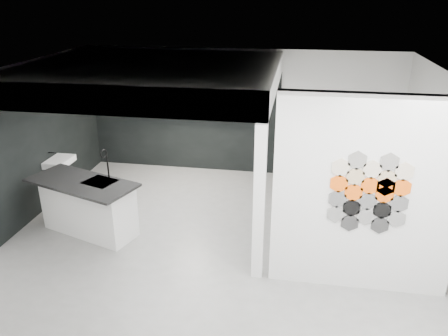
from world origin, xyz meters
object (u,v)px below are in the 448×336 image
kettle (234,114)px  glass_bowl (246,116)px  kitchen_island (88,205)px  bottle_dark (169,111)px  glass_vase (246,115)px  wall_basin (59,162)px  stockpot (151,110)px  partition_panel (365,197)px  utensil_cup (155,111)px

kettle → glass_bowl: bearing=-18.8°
kitchen_island → bottle_dark: kitchen_island is taller
glass_vase → kettle: bearing=180.0°
wall_basin → stockpot: size_ratio=2.86×
glass_bowl → glass_vase: bearing=0.0°
kettle → glass_bowl: (0.25, 0.00, -0.04)m
wall_basin → glass_bowl: glass_bowl is taller
partition_panel → kettle: partition_panel is taller
partition_panel → glass_vase: 4.39m
partition_panel → wall_basin: partition_panel is taller
kettle → utensil_cup: kettle is taller
kettle → bottle_dark: bearing=161.2°
wall_basin → stockpot: bearing=59.9°
stockpot → kettle: (1.94, 0.00, -0.00)m
partition_panel → glass_bowl: partition_panel is taller
partition_panel → stockpot: 5.76m
wall_basin → partition_panel: bearing=-18.2°
glass_bowl → utensil_cup: (-2.08, 0.00, 0.01)m
partition_panel → kettle: bearing=121.1°
glass_vase → bottle_dark: size_ratio=0.89×
wall_basin → bottle_dark: size_ratio=3.79×
kettle → bottle_dark: 1.50m
wall_basin → kitchen_island: size_ratio=0.29×
stockpot → bottle_dark: 0.44m
partition_panel → glass_bowl: (-2.08, 3.87, -0.04)m
wall_basin → kettle: 3.80m
partition_panel → bottle_dark: bearing=134.7°
partition_panel → kitchen_island: bearing=170.1°
utensil_cup → glass_vase: bearing=0.0°
wall_basin → glass_vase: bearing=31.3°
kitchen_island → utensil_cup: kitchen_island is taller
kitchen_island → bottle_dark: size_ratio=12.97×
glass_vase → bottle_dark: bearing=180.0°
partition_panel → wall_basin: bearing=161.8°
kettle → kitchen_island: bearing=-142.6°
kitchen_island → glass_bowl: size_ratio=16.38×
wall_basin → kitchen_island: 1.52m
wall_basin → kitchen_island: kitchen_island is taller
glass_vase → partition_panel: bearing=-61.8°
kettle → glass_vase: kettle is taller
stockpot → glass_bowl: size_ratio=1.68×
stockpot → kettle: size_ratio=1.07×
stockpot → glass_bowl: bearing=0.0°
partition_panel → glass_vase: size_ratio=19.90×
partition_panel → bottle_dark: (-3.83, 3.87, -0.00)m
kitchen_island → stockpot: size_ratio=9.77×
wall_basin → stockpot: stockpot is taller
glass_bowl → stockpot: bearing=180.0°
bottle_dark → glass_bowl: bearing=0.0°
kitchen_island → partition_panel: bearing=8.9°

